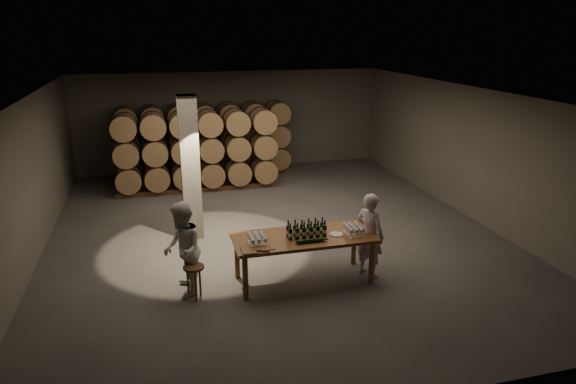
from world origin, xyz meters
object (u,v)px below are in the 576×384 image
object	(u,v)px
plate	(336,234)
person_man	(370,235)
tasting_table	(304,241)
stool	(194,272)
person_woman	(183,250)
notebook_near	(262,248)
bottle_cluster	(306,231)

from	to	relation	value
plate	person_man	xyz separation A→B (m)	(0.67, -0.00, -0.08)
tasting_table	person_man	distance (m)	1.28
stool	person_woman	size ratio (longest dim) A/B	0.36
notebook_near	stool	world-z (taller)	notebook_near
tasting_table	bottle_cluster	bearing A→B (deg)	-36.74
notebook_near	stool	xyz separation A→B (m)	(-1.16, 0.23, -0.41)
bottle_cluster	person_woman	bearing A→B (deg)	177.55
stool	person_woman	bearing A→B (deg)	127.45
bottle_cluster	stool	xyz separation A→B (m)	(-2.07, -0.11, -0.51)
bottle_cluster	plate	xyz separation A→B (m)	(0.56, -0.06, -0.11)
plate	person_man	distance (m)	0.68
notebook_near	person_woman	xyz separation A→B (m)	(-1.32, 0.44, -0.06)
notebook_near	person_man	distance (m)	2.16
stool	person_man	world-z (taller)	person_man
plate	notebook_near	size ratio (longest dim) A/B	0.91
bottle_cluster	person_man	distance (m)	1.25
person_man	stool	bearing A→B (deg)	60.68
tasting_table	stool	world-z (taller)	tasting_table
bottle_cluster	notebook_near	distance (m)	0.98
tasting_table	plate	size ratio (longest dim) A/B	10.40
tasting_table	person_man	world-z (taller)	person_man
bottle_cluster	person_man	xyz separation A→B (m)	(1.23, -0.06, -0.19)
tasting_table	person_woman	world-z (taller)	person_woman
stool	tasting_table	bearing A→B (deg)	4.00
plate	notebook_near	world-z (taller)	notebook_near
plate	notebook_near	distance (m)	1.50
person_man	tasting_table	bearing A→B (deg)	55.73
tasting_table	notebook_near	distance (m)	0.95
plate	person_woman	xyz separation A→B (m)	(-2.79, 0.15, -0.05)
plate	stool	xyz separation A→B (m)	(-2.63, -0.05, -0.41)
bottle_cluster	stool	distance (m)	2.14
stool	person_man	xyz separation A→B (m)	(3.30, 0.05, 0.32)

